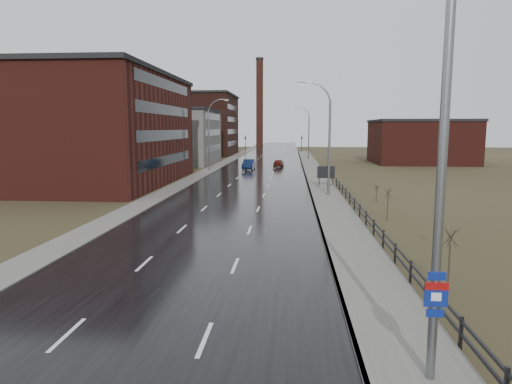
% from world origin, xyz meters
% --- Properties ---
extents(road, '(14.00, 300.00, 0.06)m').
position_xyz_m(road, '(0.00, 60.00, 0.03)').
color(road, black).
rests_on(road, ground).
extents(sidewalk_right, '(3.20, 180.00, 0.18)m').
position_xyz_m(sidewalk_right, '(8.60, 35.00, 0.09)').
color(sidewalk_right, '#595651').
rests_on(sidewalk_right, ground).
extents(curb_right, '(0.16, 180.00, 0.18)m').
position_xyz_m(curb_right, '(7.08, 35.00, 0.09)').
color(curb_right, slate).
rests_on(curb_right, ground).
extents(sidewalk_left, '(2.40, 260.00, 0.12)m').
position_xyz_m(sidewalk_left, '(-8.20, 60.00, 0.06)').
color(sidewalk_left, '#595651').
rests_on(sidewalk_left, ground).
extents(warehouse_near, '(22.44, 28.56, 13.50)m').
position_xyz_m(warehouse_near, '(-20.99, 45.00, 6.76)').
color(warehouse_near, '#471914').
rests_on(warehouse_near, ground).
extents(warehouse_mid, '(16.32, 20.40, 10.50)m').
position_xyz_m(warehouse_mid, '(-17.99, 78.00, 5.26)').
color(warehouse_mid, slate).
rests_on(warehouse_mid, ground).
extents(warehouse_far, '(26.52, 24.48, 15.50)m').
position_xyz_m(warehouse_far, '(-22.99, 108.00, 7.76)').
color(warehouse_far, '#331611').
rests_on(warehouse_far, ground).
extents(building_right, '(18.36, 16.32, 8.50)m').
position_xyz_m(building_right, '(30.30, 82.00, 4.26)').
color(building_right, '#471914').
rests_on(building_right, ground).
extents(smokestack, '(2.70, 2.70, 30.70)m').
position_xyz_m(smokestack, '(-6.00, 150.00, 15.50)').
color(smokestack, '#331611').
rests_on(smokestack, ground).
extents(streetlight_main, '(3.91, 0.29, 12.11)m').
position_xyz_m(streetlight_main, '(8.47, 2.00, 6.06)').
color(streetlight_main, slate).
rests_on(streetlight_main, ground).
extents(streetlight_right_mid, '(3.36, 0.28, 11.35)m').
position_xyz_m(streetlight_right_mid, '(8.50, 36.00, 5.84)').
color(streetlight_right_mid, slate).
rests_on(streetlight_right_mid, ground).
extents(streetlight_left, '(3.36, 0.28, 11.35)m').
position_xyz_m(streetlight_left, '(-7.70, 62.00, 5.84)').
color(streetlight_left, slate).
rests_on(streetlight_left, ground).
extents(streetlight_right_far, '(3.36, 0.28, 11.35)m').
position_xyz_m(streetlight_right_far, '(8.50, 90.00, 5.84)').
color(streetlight_right_far, slate).
rests_on(streetlight_right_far, ground).
extents(guardrail, '(0.10, 53.05, 1.10)m').
position_xyz_m(guardrail, '(10.30, 18.31, 0.71)').
color(guardrail, black).
rests_on(guardrail, ground).
extents(shrub_c, '(0.64, 0.67, 2.70)m').
position_xyz_m(shrub_c, '(11.71, 9.41, 1.43)').
color(shrub_c, '#382D23').
rests_on(shrub_c, ground).
extents(shrub_d, '(0.44, 0.46, 1.82)m').
position_xyz_m(shrub_d, '(13.56, 16.87, 0.97)').
color(shrub_d, '#382D23').
rests_on(shrub_d, ground).
extents(shrub_e, '(0.57, 0.60, 2.41)m').
position_xyz_m(shrub_e, '(12.21, 24.26, 1.28)').
color(shrub_e, '#382D23').
rests_on(shrub_e, ground).
extents(shrub_f, '(0.39, 0.40, 1.59)m').
position_xyz_m(shrub_f, '(13.00, 33.07, 0.84)').
color(shrub_f, '#382D23').
rests_on(shrub_f, ground).
extents(billboard, '(2.03, 0.17, 2.46)m').
position_xyz_m(billboard, '(9.10, 43.53, 1.67)').
color(billboard, black).
rests_on(billboard, ground).
extents(traffic_light_left, '(0.58, 2.73, 5.30)m').
position_xyz_m(traffic_light_left, '(-8.00, 120.00, 4.60)').
color(traffic_light_left, black).
rests_on(traffic_light_left, ground).
extents(traffic_light_right, '(0.58, 2.73, 5.30)m').
position_xyz_m(traffic_light_right, '(8.00, 120.00, 4.60)').
color(traffic_light_right, black).
rests_on(traffic_light_right, ground).
extents(car_near, '(1.96, 5.06, 1.64)m').
position_xyz_m(car_near, '(-1.93, 65.33, 0.82)').
color(car_near, '#0A1636').
rests_on(car_near, ground).
extents(car_far, '(1.94, 4.07, 1.34)m').
position_xyz_m(car_far, '(2.83, 70.62, 0.67)').
color(car_far, '#56130E').
rests_on(car_far, ground).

